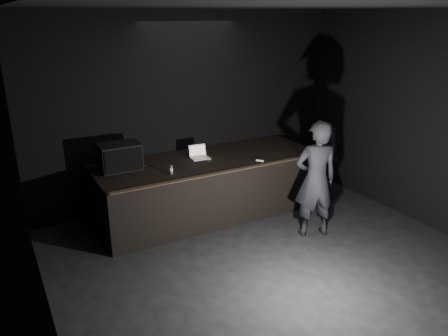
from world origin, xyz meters
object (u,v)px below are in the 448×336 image
stage_monitor (120,157)px  stage_riser (209,186)px  beer_can (171,170)px  laptop (199,155)px  person (316,179)px

stage_monitor → stage_riser: bearing=-8.2°
beer_can → laptop: bearing=35.4°
laptop → person: size_ratio=0.18×
person → stage_monitor: bearing=-16.4°
laptop → person: person is taller
stage_monitor → beer_can: bearing=-42.1°
beer_can → person: bearing=-32.1°
stage_riser → stage_monitor: (-1.51, 0.24, 0.72)m
laptop → stage_riser: bearing=-52.4°
stage_monitor → person: size_ratio=0.35×
laptop → beer_can: size_ratio=2.35×
stage_riser → stage_monitor: size_ratio=6.07×
stage_riser → stage_monitor: bearing=171.1°
stage_monitor → person: (2.59, -1.82, -0.27)m
stage_monitor → beer_can: (0.64, -0.60, -0.15)m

